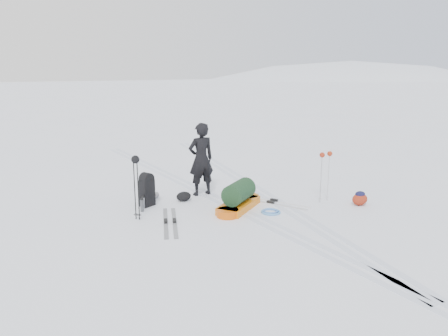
{
  "coord_description": "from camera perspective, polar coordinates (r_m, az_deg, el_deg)",
  "views": [
    {
      "loc": [
        -4.82,
        -8.36,
        3.23
      ],
      "look_at": [
        -0.2,
        0.31,
        0.95
      ],
      "focal_mm": 35.0,
      "sensor_mm": 36.0,
      "label": 1
    }
  ],
  "objects": [
    {
      "name": "skier",
      "position": [
        11.12,
        -3.02,
        1.14
      ],
      "size": [
        0.69,
        0.45,
        1.87
      ],
      "primitive_type": "imported",
      "rotation": [
        0.0,
        0.0,
        3.15
      ],
      "color": "black",
      "rests_on": "ground"
    },
    {
      "name": "ski_tracks",
      "position": [
        11.19,
        2.35,
        -3.7
      ],
      "size": [
        3.38,
        17.97,
        0.01
      ],
      "color": "silver",
      "rests_on": "ground"
    },
    {
      "name": "touring_skis_white",
      "position": [
        10.73,
        6.33,
        -4.44
      ],
      "size": [
        1.18,
        1.78,
        0.07
      ],
      "rotation": [
        0.0,
        0.0,
        -1.06
      ],
      "color": "#BABCC1",
      "rests_on": "ground"
    },
    {
      "name": "snow_hill_backdrop",
      "position": [
        135.32,
        7.29,
        -19.32
      ],
      "size": [
        359.5,
        192.0,
        162.45
      ],
      "color": "white",
      "rests_on": "ground"
    },
    {
      "name": "ski_poles_silver",
      "position": [
        10.79,
        13.14,
        1.02
      ],
      "size": [
        0.39,
        0.17,
        1.25
      ],
      "rotation": [
        0.0,
        0.0,
        0.32
      ],
      "color": "#ACAEB3",
      "rests_on": "ground"
    },
    {
      "name": "thermos_pair",
      "position": [
        10.27,
        -10.58,
        -4.62
      ],
      "size": [
        0.2,
        0.32,
        0.32
      ],
      "rotation": [
        0.0,
        0.0,
        0.34
      ],
      "color": "#4F5256",
      "rests_on": "ground"
    },
    {
      "name": "ski_poles_black",
      "position": [
        9.41,
        -11.47,
        0.08
      ],
      "size": [
        0.17,
        0.18,
        1.42
      ],
      "rotation": [
        0.0,
        0.0,
        0.06
      ],
      "color": "black",
      "rests_on": "ground"
    },
    {
      "name": "pulk_sled",
      "position": [
        10.16,
        1.95,
        -3.99
      ],
      "size": [
        1.67,
        1.41,
        0.66
      ],
      "rotation": [
        0.0,
        0.0,
        0.63
      ],
      "color": "orange",
      "rests_on": "ground"
    },
    {
      "name": "ground",
      "position": [
        10.17,
        1.85,
        -5.45
      ],
      "size": [
        200.0,
        200.0,
        0.0
      ],
      "primitive_type": "plane",
      "color": "white",
      "rests_on": "ground"
    },
    {
      "name": "expedition_rucksack",
      "position": [
        10.55,
        -9.93,
        -2.83
      ],
      "size": [
        0.68,
        0.81,
        0.81
      ],
      "rotation": [
        0.0,
        0.0,
        0.45
      ],
      "color": "black",
      "rests_on": "ground"
    },
    {
      "name": "stuff_sack",
      "position": [
        10.83,
        -5.29,
        -3.71
      ],
      "size": [
        0.42,
        0.35,
        0.23
      ],
      "rotation": [
        0.0,
        0.0,
        0.23
      ],
      "color": "black",
      "rests_on": "ground"
    },
    {
      "name": "small_daypack",
      "position": [
        10.94,
        17.32,
        -3.81
      ],
      "size": [
        0.5,
        0.48,
        0.34
      ],
      "rotation": [
        0.0,
        0.0,
        -0.66
      ],
      "color": "maroon",
      "rests_on": "ground"
    },
    {
      "name": "touring_skis_grey",
      "position": [
        9.41,
        -7.05,
        -7.01
      ],
      "size": [
        0.89,
        1.85,
        0.07
      ],
      "rotation": [
        0.0,
        0.0,
        1.23
      ],
      "color": "#93979B",
      "rests_on": "ground"
    },
    {
      "name": "rope_coil",
      "position": [
        10.01,
        6.12,
        -5.67
      ],
      "size": [
        0.5,
        0.5,
        0.05
      ],
      "rotation": [
        0.0,
        0.0,
        0.12
      ],
      "color": "#5A9EDC",
      "rests_on": "ground"
    }
  ]
}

